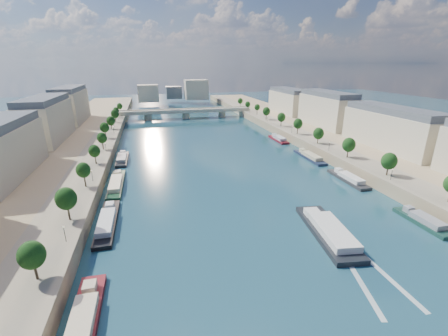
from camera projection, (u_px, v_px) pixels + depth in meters
ground at (217, 159)px, 148.91m from camera, size 700.00×700.00×0.00m
quay_left at (57, 166)px, 131.61m from camera, size 44.00×520.00×5.00m
quay_right at (344, 145)px, 164.56m from camera, size 44.00×520.00×5.00m
pave_left at (93, 158)px, 134.20m from camera, size 14.00×520.00×0.10m
pave_right at (320, 143)px, 160.28m from camera, size 14.00×520.00×0.10m
trees_left at (97, 145)px, 134.69m from camera, size 4.80×268.80×8.26m
trees_right at (309, 129)px, 167.18m from camera, size 4.80×268.80×8.26m
lamps_left at (100, 158)px, 125.17m from camera, size 0.36×200.36×4.28m
lamps_right at (309, 136)px, 162.92m from camera, size 0.36×200.36×4.28m
buildings_left at (27, 131)px, 135.00m from camera, size 16.00×226.00×23.20m
buildings_right at (354, 116)px, 173.90m from camera, size 16.00×226.00×23.20m
skyline at (178, 91)px, 345.76m from camera, size 79.00×42.00×22.00m
bridge at (186, 112)px, 258.17m from camera, size 112.00×12.00×8.15m
tour_barge at (328, 231)px, 82.99m from camera, size 12.19×29.80×3.93m
wake at (369, 273)px, 68.18m from camera, size 11.15×26.02×0.04m
moored_barges_left at (107, 223)px, 87.69m from camera, size 5.00×152.66×3.60m
moored_barges_right at (324, 165)px, 138.17m from camera, size 5.00×124.40×3.60m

